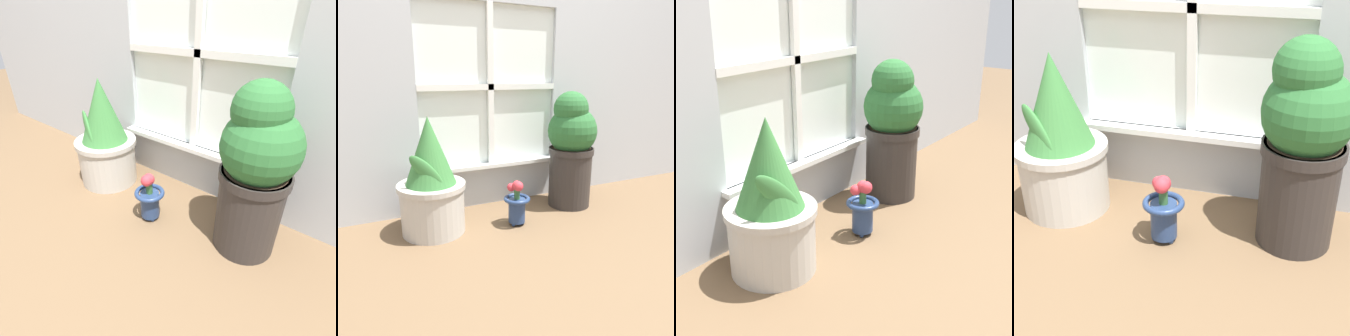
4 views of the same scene
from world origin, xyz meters
The scene contains 4 objects.
ground_plane centered at (0.00, 0.00, 0.00)m, with size 10.00×10.00×0.00m, color brown.
potted_plant_left centered at (-0.44, 0.38, 0.27)m, with size 0.35×0.35×0.62m.
potted_plant_right centered at (0.44, 0.40, 0.38)m, with size 0.30×0.30×0.72m.
flower_vase centered at (0.00, 0.27, 0.13)m, with size 0.15×0.15×0.26m.
Camera 2 is at (-0.76, -1.25, 0.81)m, focal length 35.00 mm.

